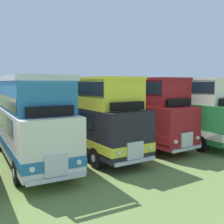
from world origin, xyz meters
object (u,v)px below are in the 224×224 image
(bus_sixth_in_row, at_px, (27,117))
(bus_ninth_in_row, at_px, (170,105))
(bus_seventh_in_row, at_px, (86,111))
(bus_eighth_in_row, at_px, (127,107))

(bus_sixth_in_row, xyz_separation_m, bus_ninth_in_row, (10.71, 0.16, 0.12))
(bus_sixth_in_row, bearing_deg, bus_seventh_in_row, 0.88)
(bus_ninth_in_row, bearing_deg, bus_sixth_in_row, -179.17)
(bus_sixth_in_row, height_order, bus_eighth_in_row, bus_sixth_in_row)
(bus_seventh_in_row, relative_size, bus_ninth_in_row, 0.85)
(bus_eighth_in_row, bearing_deg, bus_seventh_in_row, -170.27)
(bus_seventh_in_row, bearing_deg, bus_sixth_in_row, -179.12)
(bus_seventh_in_row, distance_m, bus_ninth_in_row, 7.15)
(bus_sixth_in_row, distance_m, bus_ninth_in_row, 10.71)
(bus_sixth_in_row, height_order, bus_seventh_in_row, bus_sixth_in_row)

